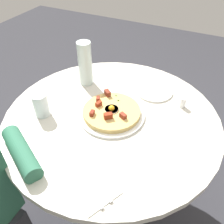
# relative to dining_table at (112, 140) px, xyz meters

# --- Properties ---
(ground_plane) EXTENTS (6.00, 6.00, 0.00)m
(ground_plane) POSITION_rel_dining_table_xyz_m (0.00, 0.00, -0.55)
(ground_plane) COLOR #2D2D33
(dining_table) EXTENTS (0.99, 0.99, 0.72)m
(dining_table) POSITION_rel_dining_table_xyz_m (0.00, 0.00, 0.00)
(dining_table) COLOR beige
(dining_table) RESTS_ON ground_plane
(pizza_plate) EXTENTS (0.30, 0.30, 0.01)m
(pizza_plate) POSITION_rel_dining_table_xyz_m (0.00, -0.00, 0.18)
(pizza_plate) COLOR white
(pizza_plate) RESTS_ON dining_table
(breakfast_pizza) EXTENTS (0.26, 0.26, 0.05)m
(breakfast_pizza) POSITION_rel_dining_table_xyz_m (0.00, -0.00, 0.20)
(breakfast_pizza) COLOR tan
(breakfast_pizza) RESTS_ON pizza_plate
(bread_plate) EXTENTS (0.19, 0.19, 0.01)m
(bread_plate) POSITION_rel_dining_table_xyz_m (0.26, -0.12, 0.18)
(bread_plate) COLOR white
(bread_plate) RESTS_ON dining_table
(napkin) EXTENTS (0.20, 0.21, 0.00)m
(napkin) POSITION_rel_dining_table_xyz_m (-0.36, -0.10, 0.17)
(napkin) COLOR white
(napkin) RESTS_ON dining_table
(fork) EXTENTS (0.09, 0.17, 0.00)m
(fork) POSITION_rel_dining_table_xyz_m (-0.35, -0.11, 0.18)
(fork) COLOR silver
(fork) RESTS_ON napkin
(knife) EXTENTS (0.09, 0.17, 0.00)m
(knife) POSITION_rel_dining_table_xyz_m (-0.38, -0.09, 0.18)
(knife) COLOR silver
(knife) RESTS_ON napkin
(water_glass) EXTENTS (0.07, 0.07, 0.11)m
(water_glass) POSITION_rel_dining_table_xyz_m (-0.13, 0.29, 0.23)
(water_glass) COLOR silver
(water_glass) RESTS_ON dining_table
(water_bottle) EXTENTS (0.07, 0.07, 0.23)m
(water_bottle) POSITION_rel_dining_table_xyz_m (0.18, 0.24, 0.29)
(water_bottle) COLOR silver
(water_bottle) RESTS_ON dining_table
(salt_shaker) EXTENTS (0.03, 0.03, 0.05)m
(salt_shaker) POSITION_rel_dining_table_xyz_m (0.20, -0.28, 0.20)
(salt_shaker) COLOR white
(salt_shaker) RESTS_ON dining_table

